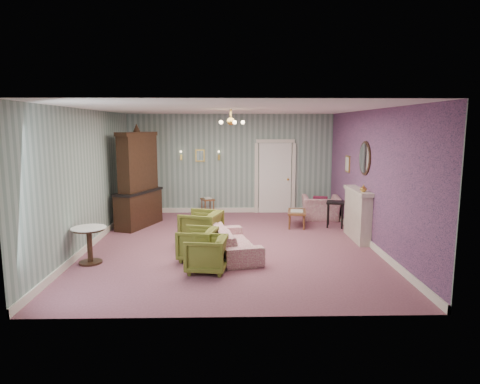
{
  "coord_description": "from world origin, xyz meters",
  "views": [
    {
      "loc": [
        -0.01,
        -8.86,
        2.56
      ],
      "look_at": [
        0.2,
        0.4,
        1.1
      ],
      "focal_mm": 31.54,
      "sensor_mm": 36.0,
      "label": 1
    }
  ],
  "objects_px": {
    "dresser": "(138,177)",
    "coffee_table": "(297,219)",
    "sofa_chintz": "(234,237)",
    "pedestal_table": "(90,245)",
    "olive_chair_c": "(201,226)",
    "wingback_chair": "(321,204)",
    "fireplace": "(357,214)",
    "side_table_black": "(335,214)",
    "olive_chair_a": "(206,252)",
    "olive_chair_b": "(197,242)"
  },
  "relations": [
    {
      "from": "coffee_table",
      "to": "olive_chair_b",
      "type": "bearing_deg",
      "value": -131.15
    },
    {
      "from": "olive_chair_b",
      "to": "pedestal_table",
      "type": "relative_size",
      "value": 0.99
    },
    {
      "from": "sofa_chintz",
      "to": "fireplace",
      "type": "distance_m",
      "value": 3.01
    },
    {
      "from": "olive_chair_a",
      "to": "olive_chair_c",
      "type": "height_order",
      "value": "olive_chair_c"
    },
    {
      "from": "sofa_chintz",
      "to": "coffee_table",
      "type": "relative_size",
      "value": 2.29
    },
    {
      "from": "coffee_table",
      "to": "wingback_chair",
      "type": "bearing_deg",
      "value": 46.27
    },
    {
      "from": "sofa_chintz",
      "to": "side_table_black",
      "type": "distance_m",
      "value": 3.43
    },
    {
      "from": "coffee_table",
      "to": "side_table_black",
      "type": "distance_m",
      "value": 0.98
    },
    {
      "from": "olive_chair_a",
      "to": "wingback_chair",
      "type": "height_order",
      "value": "wingback_chair"
    },
    {
      "from": "olive_chair_c",
      "to": "side_table_black",
      "type": "relative_size",
      "value": 1.22
    },
    {
      "from": "side_table_black",
      "to": "pedestal_table",
      "type": "relative_size",
      "value": 0.95
    },
    {
      "from": "olive_chair_a",
      "to": "fireplace",
      "type": "relative_size",
      "value": 0.5
    },
    {
      "from": "dresser",
      "to": "pedestal_table",
      "type": "distance_m",
      "value": 3.12
    },
    {
      "from": "pedestal_table",
      "to": "olive_chair_a",
      "type": "bearing_deg",
      "value": -12.7
    },
    {
      "from": "side_table_black",
      "to": "wingback_chair",
      "type": "bearing_deg",
      "value": 100.78
    },
    {
      "from": "wingback_chair",
      "to": "sofa_chintz",
      "type": "bearing_deg",
      "value": 58.1
    },
    {
      "from": "dresser",
      "to": "coffee_table",
      "type": "relative_size",
      "value": 3.17
    },
    {
      "from": "olive_chair_a",
      "to": "olive_chair_c",
      "type": "distance_m",
      "value": 1.78
    },
    {
      "from": "wingback_chair",
      "to": "coffee_table",
      "type": "xyz_separation_m",
      "value": [
        -0.79,
        -0.83,
        -0.23
      ]
    },
    {
      "from": "wingback_chair",
      "to": "side_table_black",
      "type": "relative_size",
      "value": 1.49
    },
    {
      "from": "dresser",
      "to": "coffee_table",
      "type": "bearing_deg",
      "value": 19.24
    },
    {
      "from": "olive_chair_c",
      "to": "olive_chair_b",
      "type": "bearing_deg",
      "value": 18.19
    },
    {
      "from": "olive_chair_b",
      "to": "dresser",
      "type": "distance_m",
      "value": 3.41
    },
    {
      "from": "sofa_chintz",
      "to": "pedestal_table",
      "type": "relative_size",
      "value": 2.64
    },
    {
      "from": "sofa_chintz",
      "to": "pedestal_table",
      "type": "height_order",
      "value": "sofa_chintz"
    },
    {
      "from": "pedestal_table",
      "to": "fireplace",
      "type": "bearing_deg",
      "value": 16.0
    },
    {
      "from": "olive_chair_a",
      "to": "sofa_chintz",
      "type": "height_order",
      "value": "sofa_chintz"
    },
    {
      "from": "coffee_table",
      "to": "pedestal_table",
      "type": "distance_m",
      "value": 5.18
    },
    {
      "from": "olive_chair_b",
      "to": "coffee_table",
      "type": "height_order",
      "value": "olive_chair_b"
    },
    {
      "from": "olive_chair_a",
      "to": "side_table_black",
      "type": "distance_m",
      "value": 4.48
    },
    {
      "from": "sofa_chintz",
      "to": "wingback_chair",
      "type": "relative_size",
      "value": 1.87
    },
    {
      "from": "wingback_chair",
      "to": "pedestal_table",
      "type": "distance_m",
      "value": 6.3
    },
    {
      "from": "coffee_table",
      "to": "olive_chair_c",
      "type": "bearing_deg",
      "value": -146.17
    },
    {
      "from": "olive_chair_b",
      "to": "dresser",
      "type": "height_order",
      "value": "dresser"
    },
    {
      "from": "sofa_chintz",
      "to": "fireplace",
      "type": "height_order",
      "value": "fireplace"
    },
    {
      "from": "olive_chair_a",
      "to": "olive_chair_b",
      "type": "bearing_deg",
      "value": -154.61
    },
    {
      "from": "olive_chair_b",
      "to": "fireplace",
      "type": "bearing_deg",
      "value": 125.2
    },
    {
      "from": "olive_chair_b",
      "to": "pedestal_table",
      "type": "xyz_separation_m",
      "value": [
        -2.0,
        -0.16,
        0.0
      ]
    },
    {
      "from": "olive_chair_a",
      "to": "dresser",
      "type": "distance_m",
      "value": 4.07
    },
    {
      "from": "olive_chair_a",
      "to": "sofa_chintz",
      "type": "distance_m",
      "value": 1.11
    },
    {
      "from": "olive_chair_b",
      "to": "olive_chair_a",
      "type": "bearing_deg",
      "value": 30.65
    },
    {
      "from": "dresser",
      "to": "coffee_table",
      "type": "height_order",
      "value": "dresser"
    },
    {
      "from": "olive_chair_c",
      "to": "wingback_chair",
      "type": "xyz_separation_m",
      "value": [
        3.13,
        2.4,
        0.03
      ]
    },
    {
      "from": "olive_chair_b",
      "to": "coffee_table",
      "type": "distance_m",
      "value": 3.55
    },
    {
      "from": "coffee_table",
      "to": "dresser",
      "type": "bearing_deg",
      "value": 178.12
    },
    {
      "from": "olive_chair_a",
      "to": "wingback_chair",
      "type": "bearing_deg",
      "value": 152.9
    },
    {
      "from": "fireplace",
      "to": "pedestal_table",
      "type": "distance_m",
      "value": 5.74
    },
    {
      "from": "olive_chair_c",
      "to": "fireplace",
      "type": "height_order",
      "value": "fireplace"
    },
    {
      "from": "dresser",
      "to": "pedestal_table",
      "type": "relative_size",
      "value": 3.66
    },
    {
      "from": "olive_chair_a",
      "to": "olive_chair_b",
      "type": "relative_size",
      "value": 1.02
    }
  ]
}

